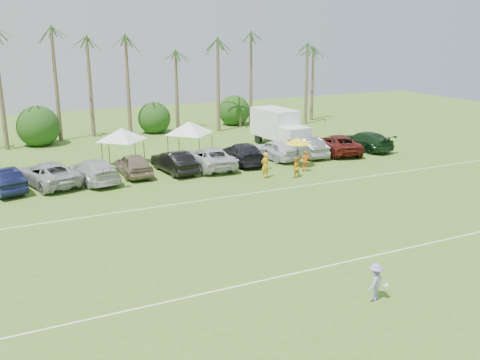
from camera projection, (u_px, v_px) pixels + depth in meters
name	position (u px, v px, depth m)	size (l,w,h in m)	color
ground	(294.00, 298.00, 22.13)	(120.00, 120.00, 0.00)	#436C20
field_lines	(217.00, 234.00, 29.05)	(80.00, 12.10, 0.01)	white
palm_tree_3	(5.00, 38.00, 48.97)	(2.40, 2.40, 11.90)	brown
palm_tree_4	(53.00, 66.00, 51.35)	(2.40, 2.40, 8.90)	brown
palm_tree_5	(95.00, 55.00, 52.80)	(2.40, 2.40, 9.90)	brown
palm_tree_6	(134.00, 46.00, 54.25)	(2.40, 2.40, 10.90)	brown
palm_tree_7	(171.00, 37.00, 55.71)	(2.40, 2.40, 11.90)	brown
palm_tree_8	(216.00, 61.00, 58.51)	(2.40, 2.40, 8.90)	brown
palm_tree_9	(256.00, 52.00, 60.38)	(2.40, 2.40, 9.90)	brown
palm_tree_10	(294.00, 44.00, 62.25)	(2.40, 2.40, 10.90)	brown
palm_tree_11	(323.00, 36.00, 63.71)	(2.40, 2.40, 11.90)	brown
bush_tree_1	(36.00, 124.00, 52.90)	(4.00, 4.00, 4.00)	brown
bush_tree_2	(153.00, 116.00, 57.95)	(4.00, 4.00, 4.00)	brown
bush_tree_3	(236.00, 110.00, 62.17)	(4.00, 4.00, 4.00)	brown
sideline_player_a	(265.00, 165.00, 39.99)	(0.72, 0.47, 1.96)	orange
sideline_player_b	(295.00, 167.00, 40.21)	(0.77, 0.60, 1.59)	orange
sideline_player_c	(305.00, 161.00, 41.92)	(0.97, 0.40, 1.65)	orange
box_truck	(280.00, 127.00, 50.90)	(3.00, 6.92, 3.49)	white
canopy_tent_left	(121.00, 128.00, 43.64)	(4.37, 4.37, 3.54)	black
canopy_tent_right	(189.00, 121.00, 45.98)	(4.58, 4.58, 3.71)	black
market_umbrella	(298.00, 141.00, 43.04)	(2.16, 2.16, 2.40)	black
frisbee_player	(375.00, 282.00, 21.81)	(1.19, 1.00, 1.60)	#918CC6
parked_car_1	(1.00, 180.00, 36.54)	(1.81, 5.18, 1.71)	black
parked_car_2	(48.00, 174.00, 38.13)	(2.83, 6.15, 1.71)	#A6A6AA
parked_car_3	(93.00, 170.00, 39.03)	(2.39, 5.89, 1.71)	#BDBDBD
parked_car_4	(133.00, 164.00, 40.78)	(2.02, 5.01, 1.71)	#7C6954
parked_car_5	(174.00, 162.00, 41.64)	(1.81, 5.18, 1.71)	black
parked_car_6	(210.00, 158.00, 43.02)	(2.83, 6.15, 1.71)	silver
parked_car_7	(243.00, 153.00, 44.60)	(2.39, 5.89, 1.71)	black
parked_car_8	(275.00, 150.00, 45.90)	(2.02, 5.01, 1.71)	silver
parked_car_9	(307.00, 147.00, 47.12)	(1.81, 5.18, 1.71)	slate
parked_car_10	(337.00, 144.00, 48.20)	(2.83, 6.15, 1.71)	#571712
parked_car_11	(364.00, 141.00, 49.58)	(2.39, 5.89, 1.71)	black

